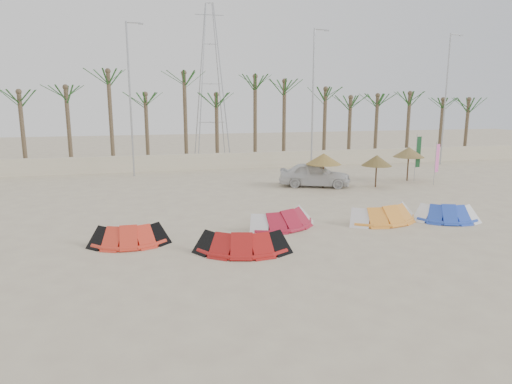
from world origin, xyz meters
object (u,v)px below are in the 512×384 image
object	(u,v)px
kite_red_left	(129,233)
kite_orange	(381,212)
parasol_mid	(377,160)
kite_blue	(443,212)
car	(315,174)
kite_red_mid	(240,240)
parasol_left	(324,159)
parasol_right	(409,152)
kite_red_right	(281,217)

from	to	relation	value
kite_red_left	kite_orange	distance (m)	11.54
kite_red_left	parasol_mid	bearing A→B (deg)	29.06
kite_blue	car	bearing A→B (deg)	106.96
kite_orange	kite_blue	size ratio (longest dim) A/B	1.19
kite_blue	parasol_mid	distance (m)	8.49
kite_red_mid	parasol_left	world-z (taller)	parasol_left
parasol_mid	parasol_right	bearing A→B (deg)	25.86
parasol_right	kite_orange	bearing A→B (deg)	-127.31
kite_blue	parasol_mid	xyz separation A→B (m)	(0.90, 8.34, 1.33)
parasol_left	parasol_mid	bearing A→B (deg)	-7.81
kite_blue	parasol_right	xyz separation A→B (m)	(4.19, 9.93, 1.60)
parasol_mid	kite_red_left	bearing A→B (deg)	-150.94
parasol_left	parasol_mid	size ratio (longest dim) A/B	1.09
kite_red_mid	parasol_mid	distance (m)	15.30
kite_orange	kite_blue	bearing A→B (deg)	-12.29
kite_blue	car	size ratio (longest dim) A/B	0.71
parasol_mid	car	bearing A→B (deg)	162.82
kite_orange	parasol_left	xyz separation A→B (m)	(0.31, 8.19, 1.48)
kite_red_right	kite_orange	size ratio (longest dim) A/B	1.00
kite_orange	parasol_right	xyz separation A→B (m)	(7.09, 9.30, 1.60)
kite_red_mid	kite_orange	xyz separation A→B (m)	(7.36, 2.67, 0.00)
parasol_right	kite_red_mid	bearing A→B (deg)	-140.35
kite_red_left	parasol_left	distance (m)	14.93
parasol_mid	car	xyz separation A→B (m)	(-3.80, 1.17, -0.96)
parasol_right	car	distance (m)	7.21
kite_red_mid	kite_orange	bearing A→B (deg)	19.95
kite_red_mid	car	xyz separation A→B (m)	(7.36, 11.55, 0.37)
kite_orange	kite_red_right	bearing A→B (deg)	177.05
kite_red_mid	parasol_left	bearing A→B (deg)	54.75
kite_red_mid	parasol_left	distance (m)	13.38
kite_red_right	car	xyz separation A→B (m)	(4.87, 8.63, 0.37)
kite_red_right	parasol_mid	world-z (taller)	parasol_mid
parasol_mid	parasol_right	distance (m)	3.66
kite_orange	car	bearing A→B (deg)	90.01
car	parasol_left	bearing A→B (deg)	-134.30
kite_red_mid	parasol_mid	world-z (taller)	parasol_mid
parasol_mid	kite_red_right	bearing A→B (deg)	-139.30
parasol_mid	kite_blue	bearing A→B (deg)	-96.16
kite_blue	parasol_right	size ratio (longest dim) A/B	1.38
kite_orange	parasol_left	distance (m)	8.32
kite_red_mid	kite_red_right	world-z (taller)	same
kite_red_right	car	size ratio (longest dim) A/B	0.85
kite_red_mid	car	world-z (taller)	car
parasol_mid	kite_red_mid	bearing A→B (deg)	-137.08
kite_red_right	parasol_right	distance (m)	15.08
kite_orange	parasol_right	distance (m)	11.80
parasol_left	kite_orange	bearing A→B (deg)	-92.18
kite_orange	parasol_left	world-z (taller)	parasol_left
kite_red_left	kite_red_right	distance (m)	6.73
kite_blue	parasol_left	size ratio (longest dim) A/B	1.43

